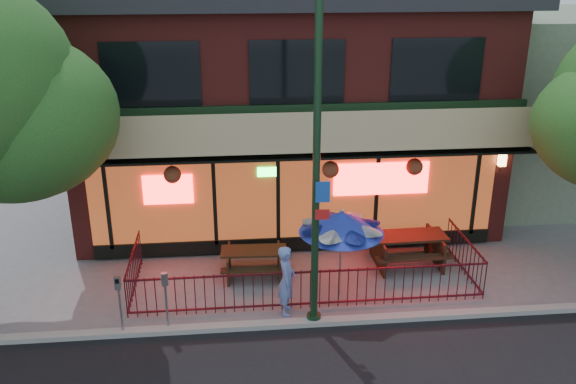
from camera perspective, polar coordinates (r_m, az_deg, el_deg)
The scene contains 12 objects.
ground at distance 14.40m, azimuth 2.19°, elevation -11.19°, with size 80.00×80.00×0.00m, color gray.
curb at distance 13.95m, azimuth 2.48°, elevation -12.07°, with size 80.00×0.25×0.12m, color #999993.
restaurant_building at distance 19.56m, azimuth -0.48°, elevation 10.62°, with size 12.96×9.49×8.05m.
neighbor_building at distance 22.96m, azimuth 22.58°, elevation 7.72°, with size 6.00×7.00×6.00m, color gray.
patio_fence at distance 14.50m, azimuth 1.96°, elevation -8.02°, with size 8.44×2.62×1.00m.
street_light at distance 12.62m, azimuth 2.64°, elevation 0.00°, with size 0.43×0.32×7.00m.
picnic_table_left at distance 15.74m, azimuth -3.20°, elevation -6.22°, with size 1.73×1.35×0.72m.
picnic_table_right at distance 16.51m, azimuth 11.09°, elevation -4.87°, with size 2.05×1.60×0.86m.
patio_umbrella at distance 14.20m, azimuth 5.03°, elevation -2.82°, with size 2.00×1.99×2.28m.
pedestrian at distance 13.96m, azimuth -0.12°, elevation -8.26°, with size 0.61×0.40×1.68m, color #6480C9.
parking_meter_near at distance 13.53m, azimuth -11.39°, elevation -9.16°, with size 0.16×0.15×1.42m.
parking_meter_far at distance 13.60m, azimuth -15.53°, elevation -9.35°, with size 0.13×0.11×1.43m.
Camera 1 is at (-1.74, -12.05, 7.69)m, focal length 38.00 mm.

